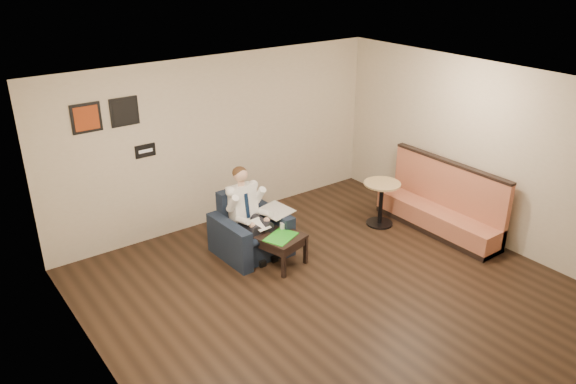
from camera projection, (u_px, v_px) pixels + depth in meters
ground at (336, 296)px, 7.59m from camera, size 6.00×6.00×0.00m
wall_back at (220, 140)px, 9.24m from camera, size 6.00×0.02×2.80m
wall_front at (571, 320)px, 4.82m from camera, size 6.00×0.02×2.80m
wall_left at (106, 280)px, 5.40m from camera, size 0.02×6.00×2.80m
wall_right at (487, 154)px, 8.66m from camera, size 0.02×6.00×2.80m
ceiling at (345, 92)px, 6.46m from camera, size 6.00×6.00×0.02m
seating_sign at (145, 151)px, 8.48m from camera, size 0.32×0.02×0.20m
art_print_left at (86, 118)px, 7.79m from camera, size 0.42×0.03×0.42m
art_print_right at (124, 112)px, 8.08m from camera, size 0.42×0.03×0.42m
armchair at (251, 225)px, 8.48m from camera, size 1.01×1.01×0.94m
seated_man at (255, 218)px, 8.32m from camera, size 0.65×0.94×1.28m
lap_papers at (259, 224)px, 8.27m from camera, size 0.25×0.33×0.01m
newspaper at (275, 211)px, 8.56m from camera, size 0.45×0.55×0.01m
side_table at (281, 250)px, 8.25m from camera, size 0.71×0.71×0.47m
green_folder at (281, 237)px, 8.12m from camera, size 0.57×0.49×0.01m
coffee_mug at (283, 226)px, 8.34m from camera, size 0.11×0.11×0.10m
smartphone at (275, 231)px, 8.29m from camera, size 0.15×0.09×0.01m
banquette at (439, 199)px, 9.12m from camera, size 0.54×2.25×1.15m
cafe_table at (381, 204)px, 9.39m from camera, size 0.65×0.65×0.76m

